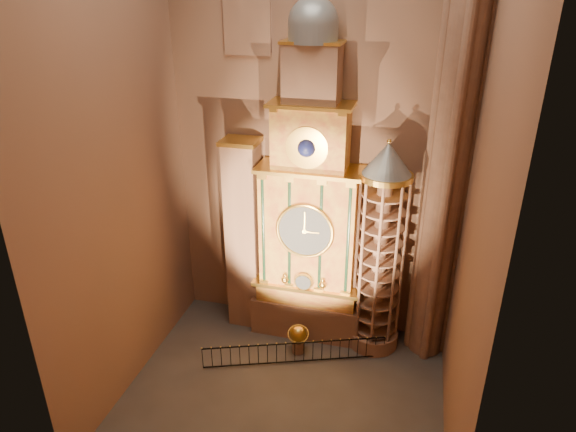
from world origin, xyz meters
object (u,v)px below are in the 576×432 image
(celestial_globe, at_px, (298,337))
(stair_turret, at_px, (380,252))
(portrait_tower, at_px, (244,235))
(iron_railing, at_px, (295,353))
(astronomical_clock, at_px, (309,215))

(celestial_globe, bearing_deg, stair_turret, 25.81)
(portrait_tower, bearing_deg, iron_railing, -39.87)
(astronomical_clock, xyz_separation_m, portrait_tower, (-3.40, 0.02, -1.53))
(portrait_tower, distance_m, iron_railing, 6.34)
(celestial_globe, bearing_deg, iron_railing, -87.11)
(astronomical_clock, distance_m, iron_railing, 6.67)
(astronomical_clock, distance_m, celestial_globe, 6.09)
(stair_turret, xyz_separation_m, iron_railing, (-3.49, -2.57, -4.64))
(stair_turret, bearing_deg, iron_railing, -143.66)
(astronomical_clock, xyz_separation_m, iron_railing, (0.01, -2.83, -6.04))
(iron_railing, bearing_deg, stair_turret, 36.34)
(celestial_globe, distance_m, iron_railing, 0.91)
(portrait_tower, relative_size, stair_turret, 0.94)
(astronomical_clock, distance_m, portrait_tower, 3.73)
(portrait_tower, height_order, celestial_globe, portrait_tower)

